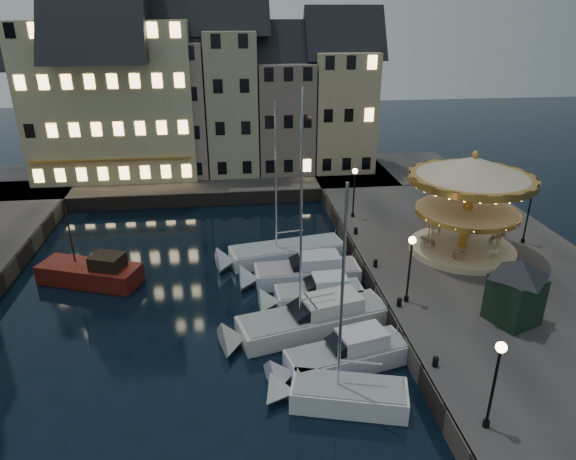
{
  "coord_description": "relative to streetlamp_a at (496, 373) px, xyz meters",
  "views": [
    {
      "loc": [
        -2.86,
        -24.17,
        17.15
      ],
      "look_at": [
        1.0,
        8.0,
        3.2
      ],
      "focal_mm": 32.0,
      "sensor_mm": 36.0,
      "label": 1
    }
  ],
  "objects": [
    {
      "name": "carousel",
      "position": [
        6.12,
        16.06,
        2.12
      ],
      "size": [
        8.39,
        8.39,
        7.34
      ],
      "color": "beige",
      "rests_on": "quay_east"
    },
    {
      "name": "townhouse_ne",
      "position": [
        -4.0,
        39.0,
        3.76
      ],
      "size": [
        6.16,
        8.0,
        12.8
      ],
      "color": "slate",
      "rests_on": "quay_north"
    },
    {
      "name": "ground",
      "position": [
        -7.2,
        9.0,
        -4.02
      ],
      "size": [
        160.0,
        160.0,
        0.0
      ],
      "primitive_type": "plane",
      "color": "black",
      "rests_on": "ground"
    },
    {
      "name": "bollard_c",
      "position": [
        -0.6,
        14.5,
        -2.41
      ],
      "size": [
        0.3,
        0.3,
        0.57
      ],
      "color": "black",
      "rests_on": "quay_east"
    },
    {
      "name": "motorboat_a",
      "position": [
        -5.53,
        3.46,
        -3.48
      ],
      "size": [
        6.5,
        3.51,
        10.71
      ],
      "color": "white",
      "rests_on": "ground"
    },
    {
      "name": "townhouse_nd",
      "position": [
        -9.45,
        39.0,
        5.26
      ],
      "size": [
        5.5,
        8.0,
        15.8
      ],
      "color": "tan",
      "rests_on": "quay_north"
    },
    {
      "name": "townhouse_nf",
      "position": [
        2.05,
        39.0,
        4.26
      ],
      "size": [
        6.82,
        8.0,
        13.8
      ],
      "color": "tan",
      "rests_on": "quay_north"
    },
    {
      "name": "streetlamp_d",
      "position": [
        11.3,
        17.0,
        0.0
      ],
      "size": [
        0.44,
        0.44,
        4.17
      ],
      "color": "black",
      "rests_on": "quay_east"
    },
    {
      "name": "motorboat_c",
      "position": [
        -5.93,
        9.58,
        -3.34
      ],
      "size": [
        9.91,
        4.83,
        13.18
      ],
      "color": "silver",
      "rests_on": "ground"
    },
    {
      "name": "quay_east",
      "position": [
        6.8,
        15.0,
        -3.37
      ],
      "size": [
        16.0,
        56.0,
        1.3
      ],
      "primitive_type": "cube",
      "color": "#474442",
      "rests_on": "ground"
    },
    {
      "name": "bollard_a",
      "position": [
        -0.6,
        4.0,
        -2.41
      ],
      "size": [
        0.3,
        0.3,
        0.57
      ],
      "color": "black",
      "rests_on": "quay_east"
    },
    {
      "name": "quaywall_n",
      "position": [
        -13.2,
        31.0,
        -3.37
      ],
      "size": [
        48.0,
        0.15,
        1.3
      ],
      "primitive_type": "cube",
      "color": "#47423A",
      "rests_on": "ground"
    },
    {
      "name": "streetlamp_b",
      "position": [
        0.0,
        10.0,
        0.0
      ],
      "size": [
        0.44,
        0.44,
        4.17
      ],
      "color": "black",
      "rests_on": "quay_east"
    },
    {
      "name": "townhouse_na",
      "position": [
        -26.7,
        39.0,
        3.76
      ],
      "size": [
        5.5,
        8.0,
        12.8
      ],
      "color": "gray",
      "rests_on": "quay_north"
    },
    {
      "name": "quay_north",
      "position": [
        -15.2,
        37.0,
        -3.37
      ],
      "size": [
        44.0,
        12.0,
        1.3
      ],
      "primitive_type": "cube",
      "color": "#474442",
      "rests_on": "ground"
    },
    {
      "name": "townhouse_nc",
      "position": [
        -15.2,
        39.0,
        4.76
      ],
      "size": [
        6.82,
        8.0,
        14.8
      ],
      "color": "gray",
      "rests_on": "quay_north"
    },
    {
      "name": "bollard_b",
      "position": [
        -0.6,
        9.5,
        -2.41
      ],
      "size": [
        0.3,
        0.3,
        0.57
      ],
      "color": "black",
      "rests_on": "quay_east"
    },
    {
      "name": "ticket_kiosk",
      "position": [
        5.05,
        7.31,
        -0.19
      ],
      "size": [
        3.63,
        3.63,
        4.25
      ],
      "color": "black",
      "rests_on": "quay_east"
    },
    {
      "name": "quaywall_e",
      "position": [
        -1.2,
        15.0,
        -3.37
      ],
      "size": [
        0.15,
        44.0,
        1.3
      ],
      "primitive_type": "cube",
      "color": "#47423A",
      "rests_on": "ground"
    },
    {
      "name": "motorboat_f",
      "position": [
        -6.59,
        18.84,
        -3.49
      ],
      "size": [
        9.55,
        4.05,
        12.64
      ],
      "color": "silver",
      "rests_on": "ground"
    },
    {
      "name": "streetlamp_c",
      "position": [
        0.0,
        23.5,
        0.0
      ],
      "size": [
        0.44,
        0.44,
        4.17
      ],
      "color": "black",
      "rests_on": "quay_east"
    },
    {
      "name": "bollard_d",
      "position": [
        -0.6,
        20.0,
        -2.41
      ],
      "size": [
        0.3,
        0.3,
        0.57
      ],
      "color": "black",
      "rests_on": "quay_east"
    },
    {
      "name": "motorboat_b",
      "position": [
        -4.78,
        6.05,
        -3.38
      ],
      "size": [
        7.54,
        3.77,
        2.15
      ],
      "color": "silver",
      "rests_on": "ground"
    },
    {
      "name": "hotel_corner",
      "position": [
        -21.2,
        39.0,
        5.76
      ],
      "size": [
        17.6,
        9.0,
        16.8
      ],
      "color": "beige",
      "rests_on": "quay_north"
    },
    {
      "name": "motorboat_e",
      "position": [
        -5.5,
        15.4,
        -3.37
      ],
      "size": [
        8.12,
        2.59,
        2.15
      ],
      "color": "silver",
      "rests_on": "ground"
    },
    {
      "name": "streetlamp_a",
      "position": [
        0.0,
        0.0,
        0.0
      ],
      "size": [
        0.44,
        0.44,
        4.17
      ],
      "color": "black",
      "rests_on": "quay_east"
    },
    {
      "name": "townhouse_nb",
      "position": [
        -21.25,
        39.0,
        4.26
      ],
      "size": [
        6.16,
        8.0,
        13.8
      ],
      "color": "slate",
      "rests_on": "quay_north"
    },
    {
      "name": "motorboat_d",
      "position": [
        -5.2,
        12.35,
        -3.38
      ],
      "size": [
        6.54,
        2.37,
        2.15
      ],
      "color": "silver",
      "rests_on": "ground"
    },
    {
      "name": "red_fishing_boat",
      "position": [
        -19.61,
        16.98,
        -3.33
      ],
      "size": [
        7.25,
        4.61,
        5.75
      ],
      "color": "maroon",
      "rests_on": "ground"
    }
  ]
}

